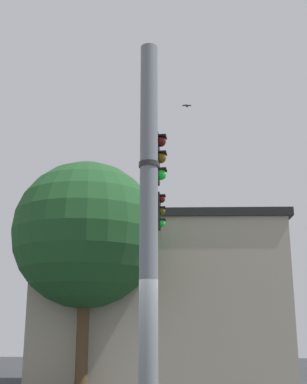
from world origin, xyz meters
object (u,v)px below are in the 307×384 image
object	(u,v)px
street_name_sign	(149,169)
bird_flying	(187,106)
traffic_light_nearest_pole	(152,158)
traffic_light_mid_inner	(156,211)

from	to	relation	value
street_name_sign	bird_flying	bearing A→B (deg)	177.62
street_name_sign	bird_flying	distance (m)	7.49
traffic_light_nearest_pole	bird_flying	size ratio (longest dim) A/B	4.76
traffic_light_nearest_pole	street_name_sign	bearing A→B (deg)	5.69
bird_flying	traffic_light_mid_inner	bearing A→B (deg)	-73.49
traffic_light_mid_inner	bird_flying	distance (m)	3.46
traffic_light_mid_inner	street_name_sign	world-z (taller)	traffic_light_mid_inner
traffic_light_mid_inner	street_name_sign	xyz separation A→B (m)	(6.02, 0.66, -0.74)
traffic_light_nearest_pole	bird_flying	distance (m)	5.82
traffic_light_mid_inner	street_name_sign	size ratio (longest dim) A/B	1.12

